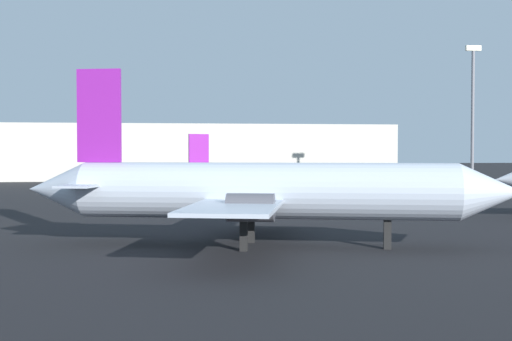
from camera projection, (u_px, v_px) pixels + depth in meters
The scene contains 4 objects.
airplane_on_taxiway at pixel (262, 191), 42.71m from camera, with size 32.45×22.94×11.80m.
airplane_far_right at pixel (264, 179), 80.35m from camera, with size 23.89×17.73×8.25m.
light_mast_right at pixel (473, 110), 100.45m from camera, with size 2.40×0.50×22.42m.
terminal_building at pixel (172, 152), 143.60m from camera, with size 96.41×19.01×11.88m, color beige.
Camera 1 is at (0.52, -7.79, 6.35)m, focal length 45.83 mm.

